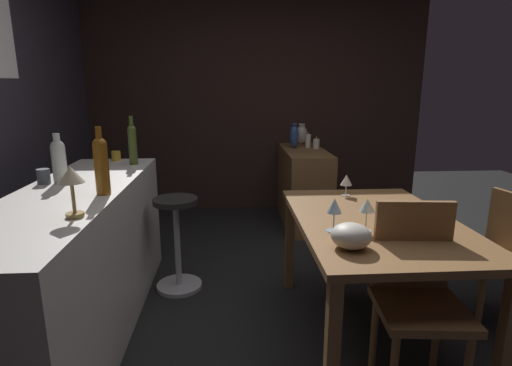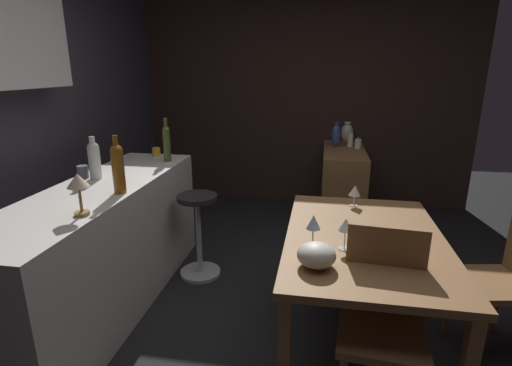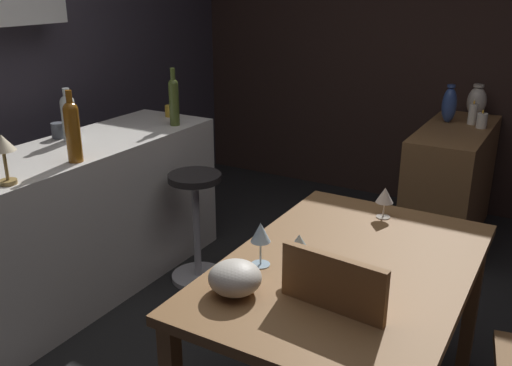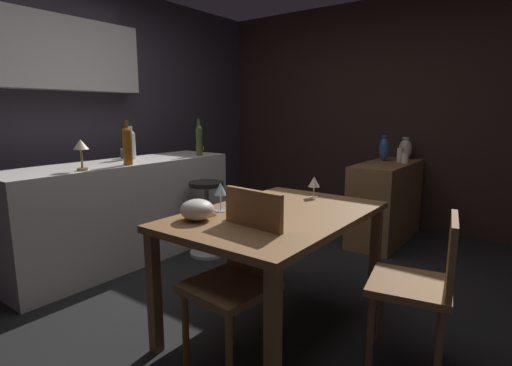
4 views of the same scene
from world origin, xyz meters
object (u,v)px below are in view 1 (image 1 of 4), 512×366
object	(u,v)px
sideboard_cabinet	(303,187)
pillar_candle_tall	(308,141)
bar_stool	(177,241)
wine_glass_left	(346,181)
fruit_bowl	(351,236)
counter_lamp	(71,180)
wine_glass_center	(367,206)
wine_bottle_amber	(101,163)
chair_near_window	(417,292)
cup_mustard	(116,156)
wine_bottle_olive	(132,143)
cup_slate	(44,176)
vase_ceramic_blue	(294,136)
wine_bottle_clear	(59,160)
wine_glass_right	(334,207)
pillar_candle_short	(316,144)
chair_by_doorway	(495,251)
dining_table	(375,233)
vase_ceramic_ivory	(302,134)

from	to	relation	value
sideboard_cabinet	pillar_candle_tall	distance (m)	0.51
bar_stool	pillar_candle_tall	distance (m)	2.10
sideboard_cabinet	wine_glass_left	xyz separation A→B (m)	(-1.58, 0.00, 0.44)
fruit_bowl	counter_lamp	distance (m)	1.29
wine_glass_center	wine_bottle_amber	distance (m)	1.43
chair_near_window	fruit_bowl	world-z (taller)	chair_near_window
chair_near_window	cup_mustard	bearing A→B (deg)	49.29
wine_bottle_amber	counter_lamp	bearing A→B (deg)	178.61
wine_glass_center	wine_bottle_amber	world-z (taller)	wine_bottle_amber
wine_bottle_olive	pillar_candle_tall	distance (m)	2.09
cup_slate	vase_ceramic_blue	bearing A→B (deg)	-44.19
chair_near_window	wine_bottle_amber	distance (m)	1.75
fruit_bowl	cup_slate	world-z (taller)	cup_slate
wine_bottle_clear	cup_mustard	xyz separation A→B (m)	(0.77, -0.12, -0.11)
wine_bottle_olive	wine_bottle_clear	size ratio (longest dim) A/B	1.20
fruit_bowl	pillar_candle_tall	distance (m)	2.67
wine_glass_right	wine_bottle_clear	bearing A→B (deg)	71.96
wine_bottle_amber	counter_lamp	xyz separation A→B (m)	(-0.40, 0.01, 0.00)
pillar_candle_short	wine_glass_center	bearing A→B (deg)	174.09
bar_stool	fruit_bowl	distance (m)	1.49
wine_glass_left	counter_lamp	size ratio (longest dim) A/B	0.63
chair_by_doorway	dining_table	bearing A→B (deg)	97.66
wine_glass_center	fruit_bowl	bearing A→B (deg)	145.72
wine_glass_left	wine_bottle_clear	size ratio (longest dim) A/B	0.48
wine_glass_left	wine_glass_center	world-z (taller)	wine_glass_center
wine_glass_center	wine_bottle_clear	distance (m)	1.82
vase_ceramic_ivory	vase_ceramic_blue	size ratio (longest dim) A/B	0.89
fruit_bowl	vase_ceramic_blue	distance (m)	2.63
wine_bottle_clear	cup_mustard	distance (m)	0.79
chair_by_doorway	wine_bottle_clear	xyz separation A→B (m)	(0.22, 2.69, 0.58)
fruit_bowl	counter_lamp	world-z (taller)	counter_lamp
cup_mustard	pillar_candle_short	world-z (taller)	cup_mustard
wine_bottle_amber	wine_glass_right	bearing A→B (deg)	-100.71
dining_table	wine_bottle_olive	bearing A→B (deg)	59.35
wine_glass_left	wine_glass_right	bearing A→B (deg)	158.97
sideboard_cabinet	fruit_bowl	world-z (taller)	fruit_bowl
wine_glass_left	vase_ceramic_blue	world-z (taller)	vase_ceramic_blue
wine_bottle_amber	wine_bottle_olive	bearing A→B (deg)	2.23
wine_glass_left	counter_lamp	world-z (taller)	counter_lamp
bar_stool	wine_bottle_olive	distance (m)	0.81
wine_glass_center	pillar_candle_short	size ratio (longest dim) A/B	1.36
chair_near_window	bar_stool	xyz separation A→B (m)	(1.10, 1.28, -0.14)
bar_stool	counter_lamp	size ratio (longest dim) A/B	2.99
wine_glass_right	vase_ceramic_blue	distance (m)	2.41
pillar_candle_short	vase_ceramic_ivory	bearing A→B (deg)	16.20
wine_glass_right	wine_glass_center	bearing A→B (deg)	-93.86
counter_lamp	chair_by_doorway	bearing A→B (deg)	-79.06
wine_bottle_amber	pillar_candle_tall	size ratio (longest dim) A/B	2.17
wine_glass_center	wine_bottle_olive	bearing A→B (deg)	52.15
wine_bottle_clear	vase_ceramic_blue	world-z (taller)	wine_bottle_clear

